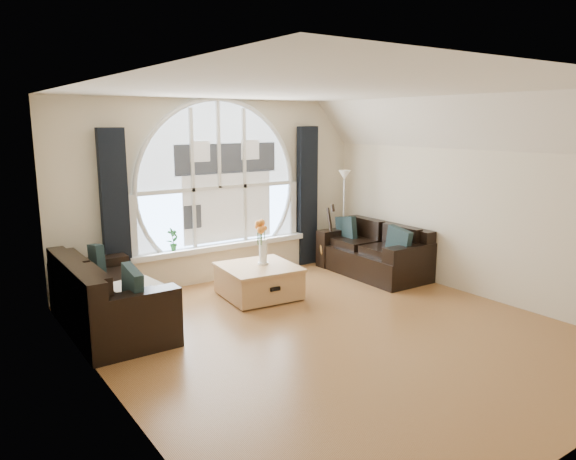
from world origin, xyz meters
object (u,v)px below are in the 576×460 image
at_px(vase_flowers, 263,237).
at_px(sofa_right, 373,249).
at_px(coffee_chest, 259,280).
at_px(guitar, 328,235).
at_px(sofa_left, 110,296).
at_px(potted_plant, 173,239).
at_px(floor_lamp, 344,219).

bearing_deg(vase_flowers, sofa_right, -3.42).
bearing_deg(coffee_chest, guitar, 26.53).
xyz_separation_m(sofa_left, potted_plant, (1.24, 1.08, 0.31)).
relative_size(vase_flowers, floor_lamp, 0.44).
bearing_deg(potted_plant, floor_lamp, -9.89).
bearing_deg(coffee_chest, potted_plant, 131.61).
distance_m(vase_flowers, floor_lamp, 2.00).
distance_m(sofa_left, guitar, 3.87).
bearing_deg(coffee_chest, sofa_left, -174.18).
height_order(sofa_left, vase_flowers, vase_flowers).
height_order(vase_flowers, guitar, vase_flowers).
relative_size(floor_lamp, potted_plant, 4.87).
xyz_separation_m(sofa_right, coffee_chest, (-2.06, 0.08, -0.16)).
distance_m(sofa_right, floor_lamp, 0.77).
distance_m(floor_lamp, potted_plant, 2.84).
bearing_deg(sofa_right, sofa_left, -179.64).
relative_size(vase_flowers, guitar, 0.66).
relative_size(sofa_right, guitar, 1.67).
bearing_deg(sofa_left, coffee_chest, 0.77).
relative_size(sofa_left, sofa_right, 1.08).
bearing_deg(floor_lamp, guitar, 155.26).
xyz_separation_m(sofa_left, sofa_right, (4.09, -0.07, 0.00)).
height_order(coffee_chest, potted_plant, potted_plant).
relative_size(sofa_left, potted_plant, 5.80).
relative_size(vase_flowers, potted_plant, 2.13).
height_order(coffee_chest, guitar, guitar).
bearing_deg(potted_plant, sofa_left, -139.09).
height_order(sofa_right, vase_flowers, vase_flowers).
height_order(vase_flowers, potted_plant, vase_flowers).
distance_m(vase_flowers, guitar, 1.83).
xyz_separation_m(vase_flowers, floor_lamp, (1.92, 0.54, -0.03)).
xyz_separation_m(vase_flowers, guitar, (1.69, 0.65, -0.30)).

